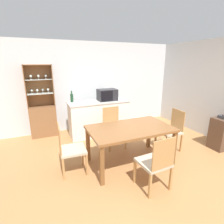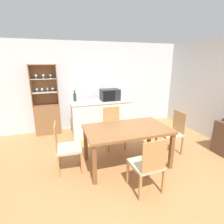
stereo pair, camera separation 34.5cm
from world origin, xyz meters
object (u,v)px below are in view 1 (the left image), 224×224
at_px(display_cabinet, 43,116).
at_px(telephone, 224,117).
at_px(microwave, 107,95).
at_px(dining_chair_head_near, 155,162).
at_px(side_cabinet, 223,133).
at_px(dining_chair_side_left_far, 70,149).
at_px(dining_chair_side_right_far, 171,130).
at_px(wine_bottle, 72,98).
at_px(dining_chair_head_far, 113,127).
at_px(dining_table, 130,132).

height_order(display_cabinet, telephone, display_cabinet).
height_order(microwave, telephone, microwave).
xyz_separation_m(dining_chair_head_near, side_cabinet, (2.31, 0.53, -0.10)).
distance_m(display_cabinet, dining_chair_side_left_far, 2.03).
bearing_deg(dining_chair_side_right_far, wine_bottle, 50.57).
relative_size(dining_chair_side_right_far, dining_chair_side_left_far, 1.00).
distance_m(dining_chair_head_far, wine_bottle, 1.40).
distance_m(dining_chair_side_right_far, microwave, 1.92).
relative_size(dining_chair_head_near, dining_chair_side_left_far, 1.00).
xyz_separation_m(display_cabinet, dining_chair_side_left_far, (0.37, -2.00, -0.11)).
bearing_deg(dining_chair_side_right_far, display_cabinet, 55.13).
bearing_deg(microwave, wine_bottle, 169.95).
distance_m(microwave, telephone, 2.88).
height_order(dining_chair_side_right_far, dining_chair_head_far, same).
relative_size(display_cabinet, dining_chair_head_near, 2.05).
relative_size(wine_bottle, telephone, 1.40).
relative_size(dining_chair_head_near, dining_chair_head_far, 1.00).
relative_size(microwave, wine_bottle, 1.70).
xyz_separation_m(display_cabinet, wine_bottle, (0.76, -0.31, 0.49)).
bearing_deg(dining_chair_head_far, dining_chair_side_right_far, 149.30).
bearing_deg(side_cabinet, dining_chair_head_far, 154.22).
xyz_separation_m(wine_bottle, telephone, (3.05, -2.11, -0.29)).
distance_m(dining_chair_side_right_far, wine_bottle, 2.62).
xyz_separation_m(dining_chair_head_near, microwave, (0.17, 2.49, 0.64)).
height_order(display_cabinet, wine_bottle, display_cabinet).
bearing_deg(dining_chair_head_far, dining_chair_side_left_far, 30.42).
bearing_deg(dining_chair_side_left_far, microwave, 141.68).
relative_size(dining_table, side_cabinet, 2.16).
relative_size(dining_chair_side_right_far, wine_bottle, 3.11).
bearing_deg(display_cabinet, dining_table, -54.58).
distance_m(dining_chair_head_far, telephone, 2.55).
relative_size(display_cabinet, dining_chair_head_far, 2.05).
height_order(display_cabinet, dining_chair_side_left_far, display_cabinet).
distance_m(display_cabinet, microwave, 1.84).
relative_size(dining_table, microwave, 3.13).
distance_m(dining_chair_side_left_far, wine_bottle, 1.83).
height_order(dining_chair_side_left_far, wine_bottle, wine_bottle).
bearing_deg(dining_chair_head_near, telephone, 10.28).
xyz_separation_m(dining_chair_side_left_far, microwave, (1.33, 1.52, 0.64)).
xyz_separation_m(dining_table, dining_chair_side_left_far, (-1.15, 0.15, -0.21)).
xyz_separation_m(dining_chair_side_right_far, dining_chair_head_far, (-1.15, 0.68, 0.00)).
bearing_deg(side_cabinet, wine_bottle, 145.42).
bearing_deg(wine_bottle, microwave, -10.05).
bearing_deg(dining_chair_head_near, dining_chair_side_left_far, 136.78).
bearing_deg(dining_chair_head_near, dining_table, 87.01).
bearing_deg(dining_chair_head_near, dining_chair_side_right_far, 36.86).
relative_size(dining_chair_head_far, telephone, 4.35).
xyz_separation_m(microwave, wine_bottle, (-0.94, 0.17, -0.04)).
distance_m(dining_chair_head_near, dining_chair_side_right_far, 1.50).
relative_size(wine_bottle, side_cabinet, 0.41).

